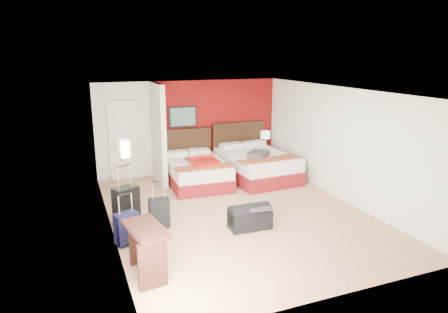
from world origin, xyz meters
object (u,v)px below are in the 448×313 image
bed_left (197,173)px  red_suitcase_open (202,160)px  table_lamp (265,139)px  duffel_bag (250,218)px  suitcase_black (126,206)px  suitcase_charcoal (159,214)px  suitcase_navy (127,230)px  bed_right (256,166)px  desk (147,251)px  nightstand (265,157)px

bed_left → red_suitcase_open: bearing=-42.2°
table_lamp → duffel_bag: 4.40m
suitcase_black → suitcase_charcoal: size_ratio=1.27×
duffel_bag → suitcase_black: bearing=154.3°
red_suitcase_open → suitcase_navy: (-2.23, -2.60, -0.37)m
bed_right → desk: 5.19m
suitcase_navy → duffel_bag: suitcase_navy is taller
nightstand → table_lamp: table_lamp is taller
red_suitcase_open → bed_right: bearing=-5.6°
table_lamp → bed_right: bearing=-127.8°
desk → bed_left: bearing=53.2°
red_suitcase_open → nightstand: bearing=17.1°
bed_left → bed_right: 1.62m
nightstand → bed_left: bearing=-161.8°
nightstand → desk: (-4.35, -4.69, 0.10)m
bed_left → suitcase_charcoal: 2.67m
table_lamp → suitcase_black: 5.11m
table_lamp → suitcase_navy: (-4.48, -3.58, -0.53)m
suitcase_black → suitcase_charcoal: bearing=-67.0°
nightstand → suitcase_navy: bearing=-143.6°
nightstand → table_lamp: (0.00, 0.00, 0.52)m
table_lamp → desk: (-4.35, -4.69, -0.41)m
bed_right → suitcase_charcoal: bed_right is taller
bed_right → red_suitcase_open: bearing=177.4°
nightstand → table_lamp: size_ratio=1.18×
nightstand → suitcase_black: (-4.35, -2.64, 0.07)m
nightstand → duffel_bag: bearing=-123.1°
table_lamp → suitcase_charcoal: size_ratio=0.87×
nightstand → duffel_bag: (-2.24, -3.74, -0.09)m
bed_left → red_suitcase_open: red_suitcase_open is taller
bed_left → suitcase_navy: bearing=-125.4°
nightstand → suitcase_charcoal: bearing=-143.0°
nightstand → duffel_bag: nightstand is taller
red_suitcase_open → suitcase_charcoal: red_suitcase_open is taller
suitcase_charcoal → suitcase_navy: 0.82m
bed_left → duffel_bag: size_ratio=2.54×
bed_right → suitcase_navy: size_ratio=4.06×
bed_right → duffel_bag: 3.17m
suitcase_charcoal → duffel_bag: bearing=-19.4°
nightstand → desk: bearing=-135.1°
bed_left → nightstand: 2.51m
bed_left → table_lamp: table_lamp is taller
suitcase_black → suitcase_charcoal: (0.54, -0.46, -0.07)m
desk → suitcase_black: bearing=80.9°
suitcase_black → suitcase_charcoal: suitcase_black is taller
bed_right → nightstand: (0.74, 0.96, -0.05)m
red_suitcase_open → duffel_bag: (0.02, -2.77, -0.45)m
table_lamp → suitcase_black: table_lamp is taller
suitcase_charcoal → nightstand: bearing=41.7°
suitcase_navy → desk: 1.12m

